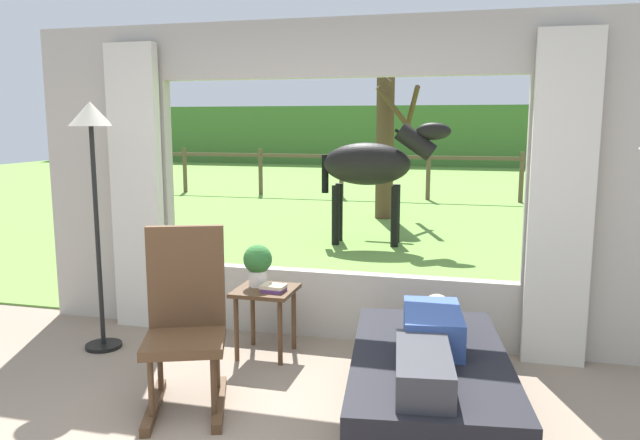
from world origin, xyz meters
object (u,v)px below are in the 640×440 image
(floor_lamp_left, at_px, (92,151))
(pasture_tree, at_px, (386,136))
(side_table, at_px, (266,301))
(potted_plant, at_px, (258,263))
(horse, at_px, (373,165))
(reclining_person, at_px, (430,340))
(rocking_chair, at_px, (186,320))
(book_stack, at_px, (273,288))
(recliner_sofa, at_px, (429,386))

(floor_lamp_left, relative_size, pasture_tree, 0.61)
(floor_lamp_left, height_order, pasture_tree, pasture_tree)
(side_table, distance_m, potted_plant, 0.29)
(horse, height_order, pasture_tree, pasture_tree)
(reclining_person, xyz_separation_m, rocking_chair, (-1.49, -0.08, 0.02))
(book_stack, height_order, pasture_tree, pasture_tree)
(horse, bearing_deg, book_stack, -3.48)
(rocking_chair, relative_size, floor_lamp_left, 0.59)
(book_stack, xyz_separation_m, floor_lamp_left, (-1.38, -0.12, 1.00))
(potted_plant, xyz_separation_m, pasture_tree, (-0.05, 6.76, 0.81))
(recliner_sofa, relative_size, pasture_tree, 0.58)
(rocking_chair, relative_size, book_stack, 6.09)
(potted_plant, relative_size, horse, 0.18)
(rocking_chair, distance_m, floor_lamp_left, 1.64)
(recliner_sofa, distance_m, rocking_chair, 1.54)
(rocking_chair, relative_size, side_table, 2.15)
(potted_plant, xyz_separation_m, floor_lamp_left, (-1.21, -0.24, 0.84))
(reclining_person, distance_m, horse, 5.38)
(recliner_sofa, height_order, horse, horse)
(reclining_person, xyz_separation_m, book_stack, (-1.20, 0.75, 0.02))
(side_table, distance_m, horse, 4.45)
(reclining_person, xyz_separation_m, floor_lamp_left, (-2.58, 0.63, 1.02))
(book_stack, bearing_deg, rocking_chair, -109.28)
(recliner_sofa, distance_m, reclining_person, 0.31)
(floor_lamp_left, xyz_separation_m, horse, (1.35, 4.57, -0.39))
(reclining_person, height_order, book_stack, reclining_person)
(floor_lamp_left, height_order, horse, floor_lamp_left)
(recliner_sofa, height_order, potted_plant, potted_plant)
(book_stack, relative_size, horse, 0.10)
(book_stack, distance_m, pasture_tree, 6.95)
(recliner_sofa, distance_m, book_stack, 1.43)
(horse, bearing_deg, potted_plant, -5.66)
(side_table, bearing_deg, book_stack, -35.15)
(reclining_person, height_order, side_table, reclining_person)
(reclining_person, distance_m, rocking_chair, 1.50)
(recliner_sofa, bearing_deg, side_table, 141.97)
(rocking_chair, bearing_deg, potted_plant, 61.60)
(book_stack, xyz_separation_m, pasture_tree, (-0.22, 6.88, 0.97))
(potted_plant, bearing_deg, recliner_sofa, -30.94)
(rocking_chair, height_order, potted_plant, rocking_chair)
(recliner_sofa, xyz_separation_m, reclining_person, (-0.00, -0.05, 0.30))
(rocking_chair, distance_m, side_table, 0.92)
(reclining_person, bearing_deg, side_table, 140.36)
(recliner_sofa, relative_size, floor_lamp_left, 0.94)
(reclining_person, relative_size, horse, 0.79)
(recliner_sofa, relative_size, rocking_chair, 1.61)
(rocking_chair, bearing_deg, floor_lamp_left, 126.00)
(reclining_person, bearing_deg, floor_lamp_left, 158.88)
(book_stack, bearing_deg, side_table, 144.85)
(floor_lamp_left, bearing_deg, pasture_tree, 80.57)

